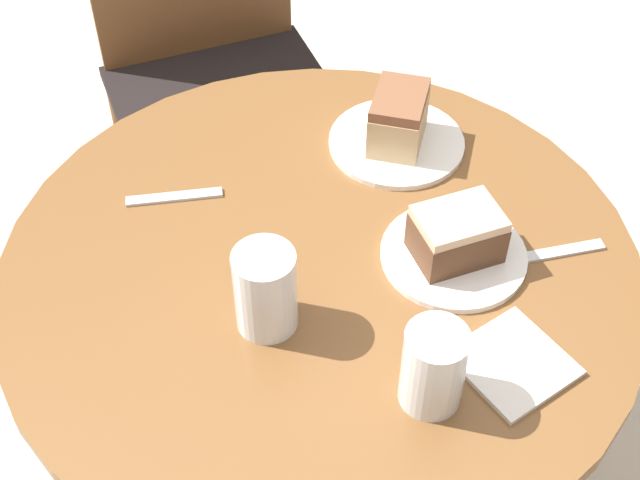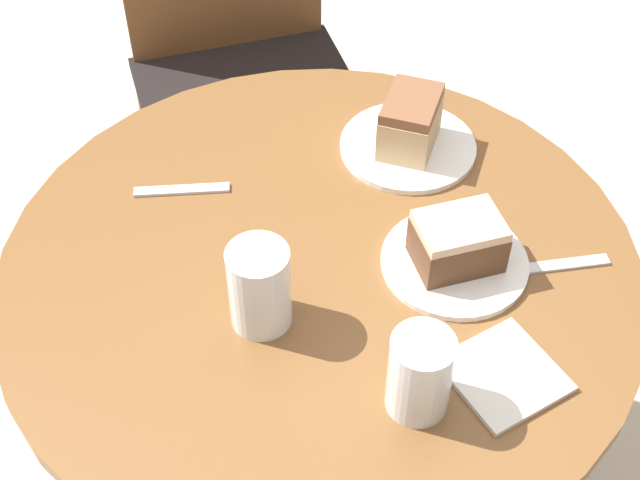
{
  "view_description": "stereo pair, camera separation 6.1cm",
  "coord_description": "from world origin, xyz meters",
  "px_view_note": "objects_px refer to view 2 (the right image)",
  "views": [
    {
      "loc": [
        -0.34,
        -0.77,
        1.67
      ],
      "look_at": [
        0.0,
        0.0,
        0.78
      ],
      "focal_mm": 50.0,
      "sensor_mm": 36.0,
      "label": 1
    },
    {
      "loc": [
        -0.29,
        -0.79,
        1.67
      ],
      "look_at": [
        0.0,
        0.0,
        0.78
      ],
      "focal_mm": 50.0,
      "sensor_mm": 36.0,
      "label": 2
    }
  ],
  "objects_px": {
    "plate_near": "(454,262)",
    "cake_slice_near": "(458,241)",
    "chair": "(242,63)",
    "cake_slice_far": "(410,122)",
    "glass_lemonade": "(419,376)",
    "glass_water": "(260,291)",
    "plate_far": "(408,146)"
  },
  "relations": [
    {
      "from": "plate_near",
      "to": "cake_slice_near",
      "type": "distance_m",
      "value": 0.04
    },
    {
      "from": "chair",
      "to": "cake_slice_far",
      "type": "height_order",
      "value": "chair"
    },
    {
      "from": "glass_lemonade",
      "to": "glass_water",
      "type": "distance_m",
      "value": 0.24
    },
    {
      "from": "glass_lemonade",
      "to": "chair",
      "type": "bearing_deg",
      "value": 85.78
    },
    {
      "from": "plate_near",
      "to": "glass_water",
      "type": "bearing_deg",
      "value": 179.68
    },
    {
      "from": "plate_far",
      "to": "cake_slice_far",
      "type": "xyz_separation_m",
      "value": [
        0.0,
        0.0,
        0.05
      ]
    },
    {
      "from": "cake_slice_near",
      "to": "chair",
      "type": "bearing_deg",
      "value": 94.16
    },
    {
      "from": "plate_far",
      "to": "cake_slice_near",
      "type": "height_order",
      "value": "cake_slice_near"
    },
    {
      "from": "chair",
      "to": "cake_slice_near",
      "type": "bearing_deg",
      "value": -83.08
    },
    {
      "from": "plate_near",
      "to": "glass_lemonade",
      "type": "distance_m",
      "value": 0.24
    },
    {
      "from": "glass_lemonade",
      "to": "glass_water",
      "type": "height_order",
      "value": "glass_water"
    },
    {
      "from": "glass_water",
      "to": "chair",
      "type": "bearing_deg",
      "value": 76.14
    },
    {
      "from": "chair",
      "to": "cake_slice_far",
      "type": "xyz_separation_m",
      "value": [
        0.1,
        -0.63,
        0.29
      ]
    },
    {
      "from": "chair",
      "to": "glass_lemonade",
      "type": "xyz_separation_m",
      "value": [
        -0.08,
        -1.07,
        0.29
      ]
    },
    {
      "from": "plate_far",
      "to": "glass_water",
      "type": "bearing_deg",
      "value": -142.36
    },
    {
      "from": "chair",
      "to": "plate_near",
      "type": "height_order",
      "value": "chair"
    },
    {
      "from": "chair",
      "to": "plate_near",
      "type": "xyz_separation_m",
      "value": [
        0.06,
        -0.88,
        0.24
      ]
    },
    {
      "from": "plate_near",
      "to": "plate_far",
      "type": "height_order",
      "value": "same"
    },
    {
      "from": "chair",
      "to": "plate_near",
      "type": "bearing_deg",
      "value": -83.08
    },
    {
      "from": "plate_far",
      "to": "cake_slice_far",
      "type": "relative_size",
      "value": 1.58
    },
    {
      "from": "glass_lemonade",
      "to": "glass_water",
      "type": "relative_size",
      "value": 0.95
    },
    {
      "from": "cake_slice_near",
      "to": "glass_lemonade",
      "type": "distance_m",
      "value": 0.24
    },
    {
      "from": "cake_slice_near",
      "to": "glass_water",
      "type": "relative_size",
      "value": 0.96
    },
    {
      "from": "cake_slice_near",
      "to": "plate_near",
      "type": "bearing_deg",
      "value": -26.57
    },
    {
      "from": "plate_far",
      "to": "glass_water",
      "type": "xyz_separation_m",
      "value": [
        -0.32,
        -0.25,
        0.05
      ]
    },
    {
      "from": "plate_near",
      "to": "glass_lemonade",
      "type": "height_order",
      "value": "glass_lemonade"
    },
    {
      "from": "plate_far",
      "to": "cake_slice_far",
      "type": "height_order",
      "value": "cake_slice_far"
    },
    {
      "from": "cake_slice_far",
      "to": "glass_lemonade",
      "type": "relative_size",
      "value": 1.15
    },
    {
      "from": "glass_lemonade",
      "to": "plate_far",
      "type": "bearing_deg",
      "value": 67.36
    },
    {
      "from": "plate_far",
      "to": "plate_near",
      "type": "bearing_deg",
      "value": -98.96
    },
    {
      "from": "chair",
      "to": "plate_far",
      "type": "distance_m",
      "value": 0.68
    },
    {
      "from": "glass_lemonade",
      "to": "cake_slice_far",
      "type": "bearing_deg",
      "value": 67.36
    }
  ]
}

